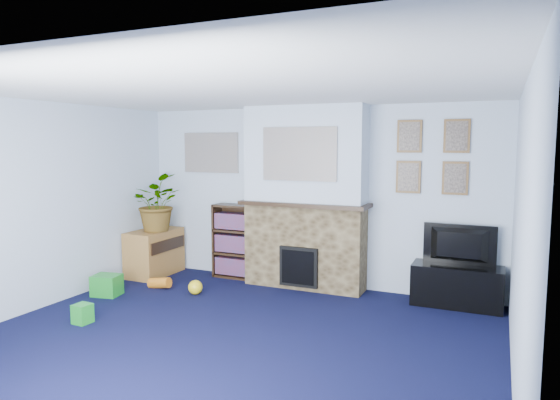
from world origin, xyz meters
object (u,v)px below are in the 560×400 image
at_px(tv_stand, 457,287).
at_px(bookshelf, 234,243).
at_px(sideboard, 155,251).
at_px(television, 459,245).

bearing_deg(tv_stand, bookshelf, 178.56).
bearing_deg(bookshelf, sideboard, -162.56).
relative_size(tv_stand, sideboard, 1.21).
relative_size(bookshelf, sideboard, 1.24).
xyz_separation_m(tv_stand, television, (0.00, 0.02, 0.50)).
bearing_deg(tv_stand, sideboard, -176.16).
bearing_deg(bookshelf, television, -1.07).
distance_m(tv_stand, television, 0.50).
xyz_separation_m(tv_stand, bookshelf, (-3.04, 0.08, 0.28)).
xyz_separation_m(tv_stand, sideboard, (-4.17, -0.28, 0.12)).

